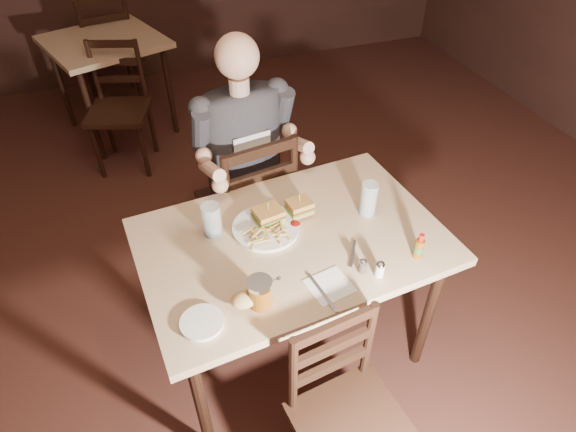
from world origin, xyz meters
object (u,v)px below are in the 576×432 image
object	(u,v)px
diner	(245,132)
glass_left	(212,220)
syrup_dispenser	(260,293)
hot_sauce	(419,246)
chair_near	(353,428)
bg_chair_near	(119,112)
bg_table	(106,51)
bg_chair_far	(107,49)
side_plate	(202,323)
chair_far	(247,203)
dinner_plate	(266,229)
glass_right	(369,199)
main_table	(292,252)

from	to	relation	value
diner	glass_left	world-z (taller)	diner
glass_left	syrup_dispenser	bearing A→B (deg)	-79.50
diner	hot_sauce	size ratio (longest dim) A/B	7.70
glass_left	syrup_dispenser	world-z (taller)	glass_left
chair_near	bg_chair_near	distance (m)	2.70
bg_table	glass_left	size ratio (longest dim) A/B	7.03
glass_left	bg_chair_far	bearing A→B (deg)	96.13
side_plate	chair_far	bearing A→B (deg)	66.51
chair_far	dinner_plate	bearing A→B (deg)	75.06
dinner_plate	side_plate	world-z (taller)	dinner_plate
side_plate	bg_chair_far	bearing A→B (deg)	92.98
diner	bg_chair_far	bearing A→B (deg)	93.66
diner	glass_right	world-z (taller)	diner
bg_chair_near	glass_right	xyz separation A→B (m)	(0.97, -1.92, 0.40)
main_table	chair_far	distance (m)	0.66
glass_left	chair_near	bearing A→B (deg)	-69.64
glass_left	glass_right	xyz separation A→B (m)	(0.66, -0.10, 0.01)
glass_right	side_plate	world-z (taller)	glass_right
dinner_plate	hot_sauce	size ratio (longest dim) A/B	2.34
glass_right	chair_near	bearing A→B (deg)	-117.15
chair_near	dinner_plate	distance (m)	0.83
bg_chair_far	glass_left	distance (m)	2.96
diner	side_plate	world-z (taller)	diner
glass_left	glass_right	world-z (taller)	glass_right
bg_chair_far	dinner_plate	size ratio (longest dim) A/B	3.53
diner	dinner_plate	size ratio (longest dim) A/B	3.29
chair_far	dinner_plate	xyz separation A→B (m)	(-0.05, -0.54, 0.30)
chair_far	syrup_dispenser	xyz separation A→B (m)	(-0.19, -0.91, 0.35)
bg_table	chair_far	world-z (taller)	chair_far
chair_far	glass_left	world-z (taller)	chair_far
chair_near	bg_chair_far	size ratio (longest dim) A/B	0.86
bg_chair_far	dinner_plate	distance (m)	3.04
bg_chair_near	glass_left	distance (m)	1.89
glass_right	side_plate	xyz separation A→B (m)	(-0.80, -0.34, -0.07)
diner	glass_right	bearing A→B (deg)	-64.09
chair_far	hot_sauce	distance (m)	1.06
chair_near	diner	distance (m)	1.35
bg_chair_far	glass_right	size ratio (longest dim) A/B	6.07
glass_left	glass_right	size ratio (longest dim) A/B	0.90
chair_far	diner	distance (m)	0.47
bg_table	hot_sauce	xyz separation A→B (m)	(1.04, -2.78, 0.15)
dinner_plate	glass_left	distance (m)	0.23
chair_near	syrup_dispenser	distance (m)	0.60
bg_chair_near	chair_near	bearing A→B (deg)	-59.20
chair_far	bg_chair_near	world-z (taller)	chair_far
main_table	glass_right	bearing A→B (deg)	6.05
glass_left	bg_chair_near	bearing A→B (deg)	99.77
diner	hot_sauce	xyz separation A→B (m)	(0.46, -0.84, -0.12)
bg_chair_near	dinner_plate	bearing A→B (deg)	-56.65
chair_near	syrup_dispenser	world-z (taller)	syrup_dispenser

